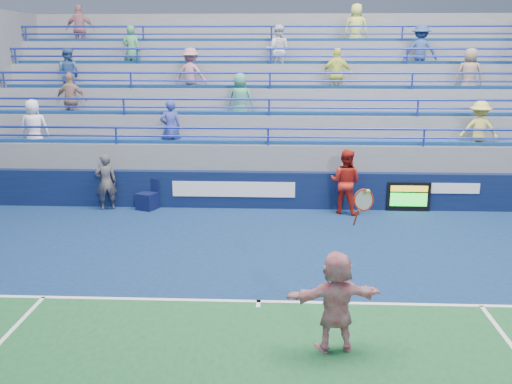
{
  "coord_description": "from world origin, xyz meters",
  "views": [
    {
      "loc": [
        0.4,
        -9.82,
        4.63
      ],
      "look_at": [
        -0.16,
        2.5,
        1.5
      ],
      "focal_mm": 40.0,
      "sensor_mm": 36.0,
      "label": 1
    }
  ],
  "objects_px": {
    "serve_speed_board": "(408,197)",
    "line_judge": "(106,182)",
    "tennis_player": "(336,301)",
    "judge_chair": "(147,200)",
    "ball_girl": "(345,182)"
  },
  "relations": [
    {
      "from": "serve_speed_board",
      "to": "line_judge",
      "type": "bearing_deg",
      "value": -178.33
    },
    {
      "from": "tennis_player",
      "to": "judge_chair",
      "type": "bearing_deg",
      "value": 121.49
    },
    {
      "from": "serve_speed_board",
      "to": "tennis_player",
      "type": "relative_size",
      "value": 0.47
    },
    {
      "from": "serve_speed_board",
      "to": "judge_chair",
      "type": "xyz_separation_m",
      "value": [
        -7.62,
        -0.17,
        -0.14
      ]
    },
    {
      "from": "serve_speed_board",
      "to": "judge_chair",
      "type": "bearing_deg",
      "value": -178.76
    },
    {
      "from": "judge_chair",
      "to": "ball_girl",
      "type": "distance_m",
      "value": 5.79
    },
    {
      "from": "ball_girl",
      "to": "judge_chair",
      "type": "bearing_deg",
      "value": 22.18
    },
    {
      "from": "serve_speed_board",
      "to": "tennis_player",
      "type": "height_order",
      "value": "tennis_player"
    },
    {
      "from": "line_judge",
      "to": "ball_girl",
      "type": "bearing_deg",
      "value": 157.08
    },
    {
      "from": "serve_speed_board",
      "to": "line_judge",
      "type": "relative_size",
      "value": 0.75
    },
    {
      "from": "ball_girl",
      "to": "tennis_player",
      "type": "bearing_deg",
      "value": 106.66
    },
    {
      "from": "line_judge",
      "to": "ball_girl",
      "type": "relative_size",
      "value": 0.89
    },
    {
      "from": "serve_speed_board",
      "to": "line_judge",
      "type": "height_order",
      "value": "line_judge"
    },
    {
      "from": "tennis_player",
      "to": "ball_girl",
      "type": "distance_m",
      "value": 7.74
    },
    {
      "from": "tennis_player",
      "to": "ball_girl",
      "type": "relative_size",
      "value": 1.41
    }
  ]
}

